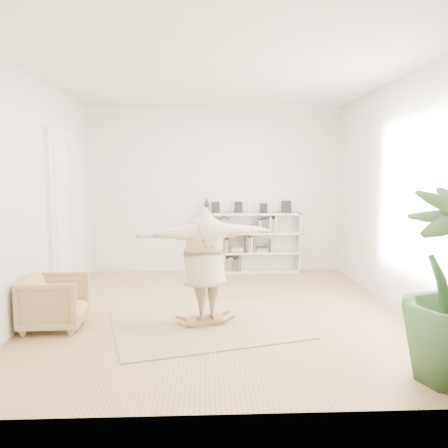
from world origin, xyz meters
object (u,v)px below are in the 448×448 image
object	(u,v)px
rocker_board	(205,320)
person	(205,261)
bookshelf	(250,243)
armchair	(55,302)

from	to	relation	value
rocker_board	person	world-z (taller)	person
bookshelf	person	xyz separation A→B (m)	(-0.98, -3.46, 0.28)
person	rocker_board	bearing A→B (deg)	60.33
rocker_board	person	size ratio (longest dim) A/B	0.32
bookshelf	person	world-z (taller)	person
armchair	person	distance (m)	2.14
armchair	rocker_board	distance (m)	2.09
bookshelf	armchair	xyz separation A→B (m)	(-3.04, -3.50, -0.27)
armchair	rocker_board	size ratio (longest dim) A/B	1.32
person	bookshelf	bearing A→B (deg)	-121.44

